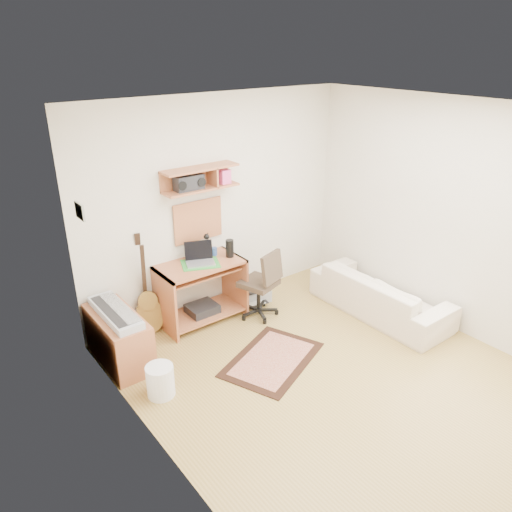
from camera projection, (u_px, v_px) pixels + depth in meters
floor at (331, 376)px, 4.98m from camera, size 3.60×4.00×0.01m
ceiling at (351, 110)px, 3.93m from camera, size 3.60×4.00×0.01m
back_wall at (218, 205)px, 5.91m from camera, size 3.60×0.01×2.60m
left_wall at (160, 323)px, 3.45m from camera, size 0.01×4.00×2.60m
right_wall at (453, 218)px, 5.46m from camera, size 0.01×4.00×2.60m
wall_shelf at (201, 178)px, 5.49m from camera, size 0.90×0.25×0.26m
cork_board at (198, 221)px, 5.78m from camera, size 0.64×0.03×0.49m
wall_photo at (80, 211)px, 4.38m from camera, size 0.02×0.20×0.15m
desk at (201, 292)px, 5.83m from camera, size 1.00×0.55×0.75m
laptop at (200, 254)px, 5.61m from camera, size 0.42×0.42×0.25m
speaker at (230, 248)px, 5.81m from camera, size 0.10×0.10×0.21m
desk_lamp at (208, 244)px, 5.84m from camera, size 0.10×0.10×0.30m
pencil_cup at (214, 251)px, 5.88m from camera, size 0.07×0.07×0.10m
boombox at (189, 183)px, 5.40m from camera, size 0.33×0.15×0.17m
rug at (272, 359)px, 5.22m from camera, size 1.29×1.09×0.01m
task_chair at (259, 283)px, 5.91m from camera, size 0.56×0.56×0.88m
cabinet at (119, 339)px, 5.10m from camera, size 0.40×0.90×0.55m
music_keyboard at (115, 313)px, 4.98m from camera, size 0.26×0.85×0.07m
guitar at (147, 286)px, 5.49m from camera, size 0.36×0.28×1.20m
waste_basket at (160, 381)px, 4.65m from camera, size 0.27×0.27×0.32m
printer at (250, 293)px, 6.41m from camera, size 0.53×0.46×0.17m
sofa at (381, 287)px, 6.00m from camera, size 0.52×1.78×0.69m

